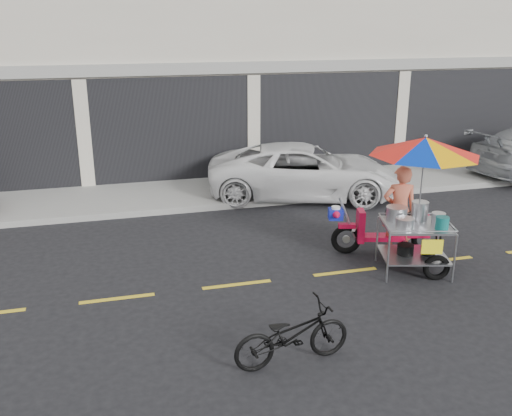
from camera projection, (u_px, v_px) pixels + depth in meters
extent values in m
plane|color=black|center=(345.00, 272.00, 10.25)|extent=(90.00, 90.00, 0.00)
cube|color=gray|center=(263.00, 186.00, 15.27)|extent=(45.00, 3.00, 0.15)
cube|color=beige|center=(222.00, 29.00, 18.61)|extent=(36.00, 8.00, 8.00)
cube|color=black|center=(253.00, 129.00, 15.72)|extent=(35.28, 0.06, 2.90)
cube|color=gray|center=(254.00, 67.00, 15.18)|extent=(36.00, 0.12, 0.30)
cube|color=gold|center=(345.00, 272.00, 10.25)|extent=(42.00, 0.10, 0.01)
imported|color=white|center=(304.00, 171.00, 14.40)|extent=(5.25, 3.50, 1.34)
imported|color=black|center=(292.00, 335.00, 7.42)|extent=(1.65, 0.70, 0.84)
torus|color=black|center=(346.00, 239.00, 10.99)|extent=(0.60, 0.26, 0.59)
torus|color=black|center=(426.00, 239.00, 10.98)|extent=(0.60, 0.26, 0.59)
cylinder|color=#9EA0A5|center=(346.00, 239.00, 10.99)|extent=(0.16, 0.10, 0.14)
cylinder|color=#9EA0A5|center=(426.00, 239.00, 10.98)|extent=(0.16, 0.10, 0.14)
cube|color=red|center=(347.00, 226.00, 10.90)|extent=(0.35, 0.21, 0.08)
cylinder|color=#9EA0A5|center=(347.00, 218.00, 10.85)|extent=(0.38, 0.15, 0.83)
cube|color=red|center=(360.00, 226.00, 10.90)|extent=(0.21, 0.37, 0.62)
cube|color=red|center=(384.00, 237.00, 10.97)|extent=(0.87, 0.49, 0.08)
cube|color=red|center=(409.00, 226.00, 10.90)|extent=(0.82, 0.46, 0.41)
cube|color=black|center=(404.00, 214.00, 10.82)|extent=(0.71, 0.41, 0.10)
cylinder|color=#9EA0A5|center=(355.00, 203.00, 10.75)|extent=(0.18, 0.56, 0.04)
sphere|color=black|center=(356.00, 193.00, 10.91)|extent=(0.10, 0.10, 0.10)
cylinder|color=white|center=(353.00, 229.00, 10.92)|extent=(0.15, 0.15, 0.05)
cube|color=#131D9E|center=(336.00, 214.00, 10.82)|extent=(0.32, 0.29, 0.21)
cylinder|color=white|center=(336.00, 208.00, 10.78)|extent=(0.20, 0.20, 0.05)
cone|color=red|center=(337.00, 216.00, 10.65)|extent=(0.24, 0.27, 0.19)
torus|color=black|center=(436.00, 268.00, 9.88)|extent=(0.48, 0.22, 0.47)
cylinder|color=#9EA0A5|center=(388.00, 259.00, 9.71)|extent=(0.05, 0.05, 0.88)
cylinder|color=#9EA0A5|center=(377.00, 239.00, 10.59)|extent=(0.05, 0.05, 0.88)
cylinder|color=#9EA0A5|center=(454.00, 259.00, 9.71)|extent=(0.05, 0.05, 0.88)
cylinder|color=#9EA0A5|center=(438.00, 239.00, 10.59)|extent=(0.05, 0.05, 0.88)
cube|color=#9EA0A5|center=(413.00, 255.00, 10.19)|extent=(1.34, 1.19, 0.03)
cube|color=#9EA0A5|center=(416.00, 225.00, 10.02)|extent=(1.34, 1.19, 0.04)
cylinder|color=#9EA0A5|center=(424.00, 231.00, 9.56)|extent=(1.10, 0.32, 0.02)
cylinder|color=#9EA0A5|center=(410.00, 213.00, 10.44)|extent=(1.10, 0.32, 0.02)
cylinder|color=#9EA0A5|center=(384.00, 222.00, 10.00)|extent=(0.26, 0.90, 0.02)
cylinder|color=#9EA0A5|center=(449.00, 222.00, 10.00)|extent=(0.26, 0.90, 0.02)
cylinder|color=#9EA0A5|center=(407.00, 245.00, 10.63)|extent=(0.24, 0.76, 0.04)
cylinder|color=#9EA0A5|center=(409.00, 219.00, 10.47)|extent=(0.24, 0.76, 0.04)
cube|color=yellow|center=(432.00, 247.00, 9.61)|extent=(0.35, 0.11, 0.26)
cylinder|color=#B7B7BC|center=(397.00, 214.00, 10.17)|extent=(0.45, 0.45, 0.23)
cylinder|color=#B7B7BC|center=(420.00, 211.00, 10.17)|extent=(0.36, 0.36, 0.32)
cylinder|color=#B7B7BC|center=(438.00, 219.00, 10.03)|extent=(0.29, 0.29, 0.17)
cylinder|color=#B7B7BC|center=(405.00, 224.00, 9.81)|extent=(0.39, 0.39, 0.16)
cylinder|color=#126461|center=(442.00, 223.00, 9.73)|extent=(0.28, 0.28, 0.23)
cylinder|color=black|center=(405.00, 249.00, 10.16)|extent=(0.35, 0.35, 0.19)
cylinder|color=black|center=(428.00, 250.00, 10.16)|extent=(0.30, 0.30, 0.16)
cylinder|color=#9EA0A5|center=(422.00, 181.00, 9.87)|extent=(0.03, 0.03, 1.55)
sphere|color=#9EA0A5|center=(426.00, 136.00, 9.62)|extent=(0.06, 0.06, 0.06)
imported|color=#D7664A|center=(399.00, 211.00, 10.80)|extent=(0.72, 0.57, 1.75)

